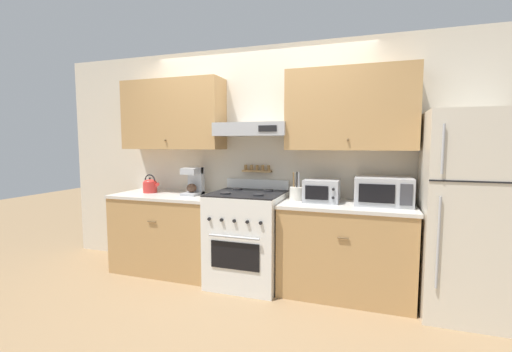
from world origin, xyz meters
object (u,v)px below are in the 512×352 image
object	(u,v)px
refrigerator	(466,214)
tea_kettle	(150,185)
utensil_crock	(296,193)
toaster_oven	(322,191)
microwave	(383,191)
stove_range	(247,238)
coffee_maker	(194,181)

from	to	relation	value
refrigerator	tea_kettle	bearing A→B (deg)	178.20
utensil_crock	toaster_oven	xyz separation A→B (m)	(0.26, -0.00, 0.04)
tea_kettle	utensil_crock	xyz separation A→B (m)	(1.76, 0.00, -0.01)
tea_kettle	microwave	size ratio (longest dim) A/B	0.42
tea_kettle	toaster_oven	size ratio (longest dim) A/B	0.64
refrigerator	tea_kettle	world-z (taller)	refrigerator
stove_range	coffee_maker	xyz separation A→B (m)	(-0.70, 0.13, 0.57)
refrigerator	microwave	distance (m)	0.70
stove_range	microwave	distance (m)	1.44
refrigerator	utensil_crock	distance (m)	1.51
stove_range	toaster_oven	bearing A→B (deg)	7.23
tea_kettle	toaster_oven	distance (m)	2.02
coffee_maker	microwave	xyz separation A→B (m)	(2.03, -0.02, -0.03)
utensil_crock	coffee_maker	bearing A→B (deg)	178.36
refrigerator	microwave	xyz separation A→B (m)	(-0.67, 0.12, 0.15)
coffee_maker	utensil_crock	bearing A→B (deg)	-1.64
tea_kettle	refrigerator	bearing A→B (deg)	-1.80
refrigerator	toaster_oven	distance (m)	1.26
stove_range	refrigerator	distance (m)	2.04
stove_range	microwave	bearing A→B (deg)	4.95
refrigerator	microwave	world-z (taller)	refrigerator
coffee_maker	utensil_crock	size ratio (longest dim) A/B	1.06
stove_range	tea_kettle	xyz separation A→B (m)	(-1.27, 0.10, 0.49)
microwave	toaster_oven	world-z (taller)	microwave
refrigerator	coffee_maker	bearing A→B (deg)	177.09
toaster_oven	tea_kettle	bearing A→B (deg)	179.95
stove_range	utensil_crock	size ratio (longest dim) A/B	3.68
refrigerator	utensil_crock	world-z (taller)	refrigerator
refrigerator	coffee_maker	size ratio (longest dim) A/B	5.66
refrigerator	microwave	bearing A→B (deg)	169.76
coffee_maker	microwave	world-z (taller)	coffee_maker
toaster_oven	stove_range	bearing A→B (deg)	-172.77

